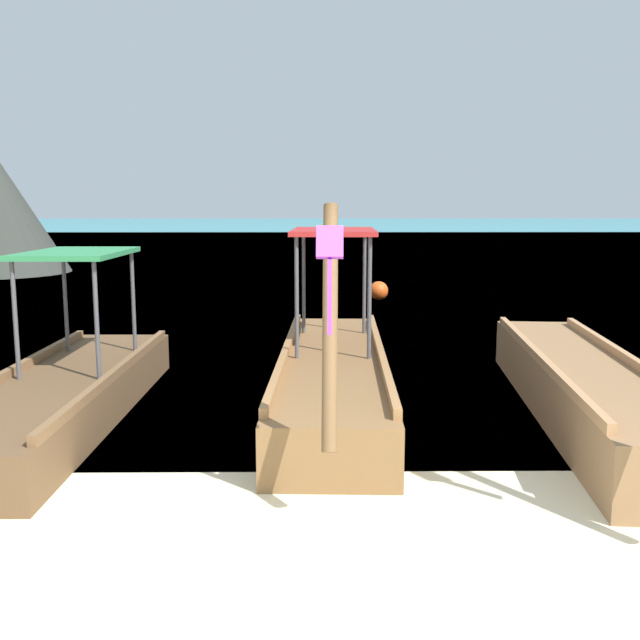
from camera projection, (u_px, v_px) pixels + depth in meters
ground at (326, 578)px, 4.83m from camera, size 120.00×120.00×0.00m
sea_water at (313, 231)px, 66.00m from camera, size 120.00×120.00×0.00m
longtail_boat_orange_ribbon at (64, 392)px, 8.33m from camera, size 1.33×5.83×2.50m
longtail_boat_violet_ribbon at (333, 373)px, 9.10m from camera, size 1.47×6.62×2.45m
longtail_boat_green_ribbon at (583, 389)px, 8.41m from camera, size 1.67×6.66×2.92m
mooring_buoy_near at (379, 291)px, 18.70m from camera, size 0.49×0.49×0.49m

